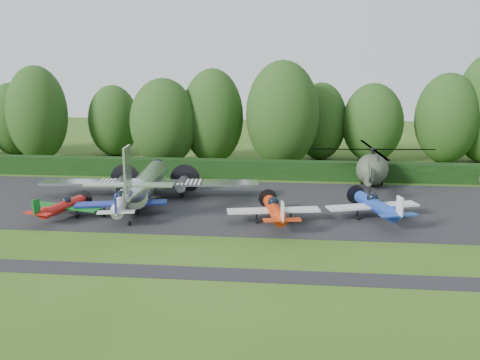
# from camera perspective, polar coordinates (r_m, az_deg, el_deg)

# --- Properties ---
(ground) EXTENTS (160.00, 160.00, 0.00)m
(ground) POSITION_cam_1_polar(r_m,az_deg,el_deg) (38.83, -5.49, -6.41)
(ground) COLOR #2B4C15
(ground) RESTS_ON ground
(apron) EXTENTS (70.00, 18.00, 0.01)m
(apron) POSITION_cam_1_polar(r_m,az_deg,el_deg) (48.24, -3.18, -2.54)
(apron) COLOR black
(apron) RESTS_ON ground
(taxiway_verge) EXTENTS (70.00, 2.00, 0.00)m
(taxiway_verge) POSITION_cam_1_polar(r_m,az_deg,el_deg) (33.35, -7.53, -9.74)
(taxiway_verge) COLOR black
(taxiway_verge) RESTS_ON ground
(hedgerow) EXTENTS (90.00, 1.60, 2.00)m
(hedgerow) POSITION_cam_1_polar(r_m,az_deg,el_deg) (58.81, -1.51, 0.25)
(hedgerow) COLOR black
(hedgerow) RESTS_ON ground
(transport_plane) EXTENTS (20.25, 15.53, 6.49)m
(transport_plane) POSITION_cam_1_polar(r_m,az_deg,el_deg) (49.29, -9.89, -0.22)
(transport_plane) COLOR silver
(transport_plane) RESTS_ON ground
(light_plane_red) EXTENTS (6.18, 6.50, 2.37)m
(light_plane_red) POSITION_cam_1_polar(r_m,az_deg,el_deg) (45.99, -18.38, -2.68)
(light_plane_red) COLOR #AB150F
(light_plane_red) RESTS_ON ground
(light_plane_white) EXTENTS (7.50, 7.88, 2.88)m
(light_plane_white) POSITION_cam_1_polar(r_m,az_deg,el_deg) (44.96, -12.60, -2.39)
(light_plane_white) COLOR silver
(light_plane_white) RESTS_ON ground
(light_plane_orange) EXTENTS (7.35, 7.73, 2.83)m
(light_plane_orange) POSITION_cam_1_polar(r_m,az_deg,el_deg) (42.04, 3.71, -3.19)
(light_plane_orange) COLOR #BB2D0B
(light_plane_orange) RESTS_ON ground
(light_plane_blue) EXTENTS (7.66, 8.05, 2.94)m
(light_plane_blue) POSITION_cam_1_polar(r_m,az_deg,el_deg) (44.39, 14.29, -2.64)
(light_plane_blue) COLOR navy
(light_plane_blue) RESTS_ON ground
(helicopter) EXTENTS (12.40, 14.51, 3.99)m
(helicopter) POSITION_cam_1_polar(r_m,az_deg,el_deg) (55.68, 13.95, 1.43)
(helicopter) COLOR #364031
(helicopter) RESTS_ON ground
(tree_0) EXTENTS (8.02, 8.02, 10.61)m
(tree_0) POSITION_cam_1_polar(r_m,az_deg,el_deg) (65.14, -8.16, 6.07)
(tree_0) COLOR black
(tree_0) RESTS_ON ground
(tree_2) EXTENTS (6.64, 6.64, 9.92)m
(tree_2) POSITION_cam_1_polar(r_m,az_deg,el_deg) (69.78, 8.59, 6.20)
(tree_2) COLOR black
(tree_2) RESTS_ON ground
(tree_3) EXTENTS (7.57, 7.57, 11.70)m
(tree_3) POSITION_cam_1_polar(r_m,az_deg,el_deg) (66.23, -2.93, 6.76)
(tree_3) COLOR black
(tree_3) RESTS_ON ground
(tree_4) EXTENTS (7.51, 7.51, 12.05)m
(tree_4) POSITION_cam_1_polar(r_m,az_deg,el_deg) (72.74, -20.81, 6.63)
(tree_4) COLOR black
(tree_4) RESTS_ON ground
(tree_5) EXTENTS (8.68, 8.68, 12.70)m
(tree_5) POSITION_cam_1_polar(r_m,az_deg,el_deg) (63.85, 4.54, 6.97)
(tree_5) COLOR black
(tree_5) RESTS_ON ground
(tree_6) EXTENTS (7.83, 7.83, 11.18)m
(tree_6) POSITION_cam_1_polar(r_m,az_deg,el_deg) (71.28, 21.22, 6.14)
(tree_6) COLOR black
(tree_6) RESTS_ON ground
(tree_8) EXTENTS (7.57, 7.57, 9.89)m
(tree_8) POSITION_cam_1_polar(r_m,az_deg,el_deg) (69.32, 13.97, 5.92)
(tree_8) COLOR black
(tree_8) RESTS_ON ground
(tree_9) EXTENTS (6.89, 6.89, 9.76)m
(tree_9) POSITION_cam_1_polar(r_m,az_deg,el_deg) (78.60, -23.04, 6.00)
(tree_9) COLOR black
(tree_9) RESTS_ON ground
(tree_10) EXTENTS (6.67, 6.67, 9.44)m
(tree_10) POSITION_cam_1_polar(r_m,az_deg,el_deg) (73.82, -13.34, 6.17)
(tree_10) COLOR black
(tree_10) RESTS_ON ground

